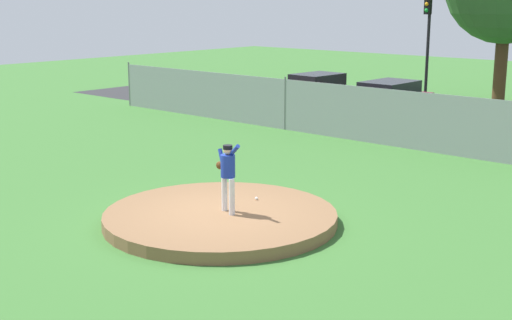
% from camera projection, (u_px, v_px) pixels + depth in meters
% --- Properties ---
extents(ground_plane, '(80.00, 80.00, 0.00)m').
position_uv_depth(ground_plane, '(367.00, 175.00, 20.27)').
color(ground_plane, '#386B2D').
extents(asphalt_strip, '(44.00, 7.00, 0.01)m').
position_uv_depth(asphalt_strip, '(491.00, 133.00, 26.46)').
color(asphalt_strip, '#2B2B2D').
rests_on(asphalt_strip, ground_plane).
extents(pitchers_mound, '(5.25, 5.25, 0.27)m').
position_uv_depth(pitchers_mound, '(220.00, 217.00, 15.87)').
color(pitchers_mound, brown).
rests_on(pitchers_mound, ground_plane).
extents(pitcher_youth, '(0.82, 0.32, 1.62)m').
position_uv_depth(pitcher_youth, '(228.00, 171.00, 15.56)').
color(pitcher_youth, silver).
rests_on(pitcher_youth, pitchers_mound).
extents(baseball, '(0.07, 0.07, 0.07)m').
position_uv_depth(baseball, '(257.00, 198.00, 16.75)').
color(baseball, white).
rests_on(baseball, pitchers_mound).
extents(chainlink_fence, '(31.65, 0.07, 2.05)m').
position_uv_depth(chainlink_fence, '(435.00, 123.00, 22.97)').
color(chainlink_fence, gray).
rests_on(chainlink_fence, ground_plane).
extents(parked_car_burgundy, '(1.88, 4.33, 1.64)m').
position_uv_depth(parked_car_burgundy, '(389.00, 102.00, 29.06)').
color(parked_car_burgundy, maroon).
rests_on(parked_car_burgundy, ground_plane).
extents(parked_car_red, '(1.94, 4.10, 1.68)m').
position_uv_depth(parked_car_red, '(317.00, 93.00, 31.64)').
color(parked_car_red, '#A81919').
rests_on(parked_car_red, ground_plane).
extents(traffic_cone_orange, '(0.40, 0.40, 0.55)m').
position_uv_depth(traffic_cone_orange, '(258.00, 105.00, 31.64)').
color(traffic_cone_orange, orange).
rests_on(traffic_cone_orange, asphalt_strip).
extents(traffic_light_near, '(0.28, 0.46, 5.15)m').
position_uv_depth(traffic_light_near, '(428.00, 31.00, 31.84)').
color(traffic_light_near, black).
rests_on(traffic_light_near, ground_plane).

